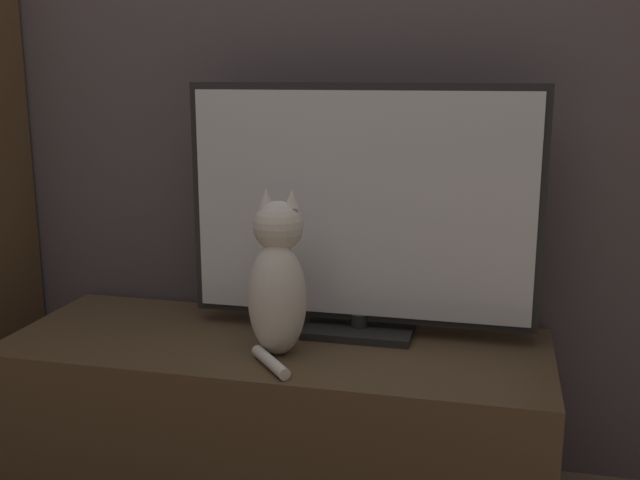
# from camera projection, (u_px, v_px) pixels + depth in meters

# --- Properties ---
(tv_stand) EXTENTS (1.38, 0.52, 0.42)m
(tv_stand) POSITION_uv_depth(u_px,v_px,m) (277.00, 417.00, 1.97)
(tv_stand) COLOR brown
(tv_stand) RESTS_ON ground_plane
(tv) EXTENTS (0.91, 0.17, 0.65)m
(tv) POSITION_uv_depth(u_px,v_px,m) (361.00, 212.00, 1.90)
(tv) COLOR black
(tv) RESTS_ON tv_stand
(cat) EXTENTS (0.16, 0.26, 0.41)m
(cat) POSITION_uv_depth(u_px,v_px,m) (278.00, 281.00, 1.80)
(cat) COLOR silver
(cat) RESTS_ON tv_stand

